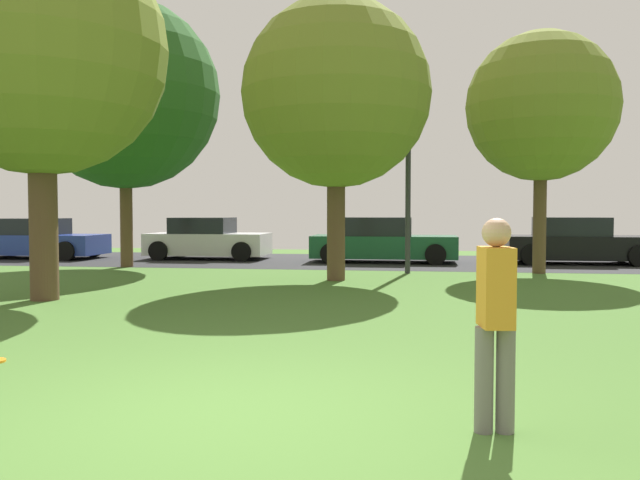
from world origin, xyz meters
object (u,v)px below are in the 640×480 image
oak_tree_right (125,95)px  oak_tree_center (541,107)px  parked_car_blue (35,240)px  birch_tree_lone (40,50)px  person_walking (495,316)px  parked_car_white (207,240)px  street_lamp_post (408,187)px  maple_tree_far (336,94)px  parked_car_black (576,243)px  parked_car_green (382,242)px

oak_tree_right → oak_tree_center: size_ratio=1.23×
oak_tree_right → parked_car_blue: oak_tree_right is taller
birch_tree_lone → person_walking: birch_tree_lone is taller
birch_tree_lone → parked_car_white: bearing=91.3°
street_lamp_post → parked_car_white: bearing=148.8°
maple_tree_far → street_lamp_post: 3.34m
maple_tree_far → birch_tree_lone: (-4.92, -4.13, 0.20)m
birch_tree_lone → street_lamp_post: 9.27m
oak_tree_center → parked_car_blue: size_ratio=1.38×
oak_tree_right → parked_car_white: oak_tree_right is taller
oak_tree_right → oak_tree_center: 11.59m
street_lamp_post → maple_tree_far: bearing=-129.8°
person_walking → parked_car_blue: (-13.58, 15.87, -0.25)m
parked_car_black → parked_car_blue: bearing=-179.1°
maple_tree_far → parked_car_white: maple_tree_far is taller
parked_car_green → street_lamp_post: 4.00m
oak_tree_center → parked_car_white: size_ratio=1.57×
maple_tree_far → oak_tree_center: maple_tree_far is taller
oak_tree_right → birch_tree_lone: bearing=-77.1°
parked_car_white → parked_car_green: (5.95, -0.55, 0.01)m
person_walking → parked_car_black: person_walking is taller
street_lamp_post → oak_tree_right: bearing=174.6°
parked_car_white → parked_car_black: parked_car_black is taller
oak_tree_right → parked_car_green: bearing=21.0°
parked_car_blue → street_lamp_post: size_ratio=1.02×
person_walking → street_lamp_post: street_lamp_post is taller
oak_tree_right → parked_car_black: bearing=13.0°
birch_tree_lone → parked_car_blue: birch_tree_lone is taller
oak_tree_center → parked_car_black: size_ratio=1.45×
oak_tree_center → person_walking: oak_tree_center is taller
street_lamp_post → person_walking: bearing=-86.3°
person_walking → oak_tree_center: bearing=-19.1°
maple_tree_far → person_walking: 11.19m
oak_tree_right → parked_car_blue: bearing=149.0°
oak_tree_center → parked_car_black: oak_tree_center is taller
parked_car_green → maple_tree_far: bearing=-98.2°
birch_tree_lone → parked_car_white: 10.95m
oak_tree_center → parked_car_blue: (-16.19, 3.03, -3.71)m
parked_car_white → birch_tree_lone: bearing=-88.7°
maple_tree_far → parked_car_green: 6.73m
person_walking → street_lamp_post: bearing=-3.8°
maple_tree_far → person_walking: bearing=-76.6°
person_walking → parked_car_blue: size_ratio=0.35×
person_walking → parked_car_white: 18.11m
parked_car_blue → parked_car_white: size_ratio=1.14×
oak_tree_center → person_walking: size_ratio=3.93×
street_lamp_post → birch_tree_lone: bearing=-137.1°
parked_car_blue → parked_car_black: parked_car_black is taller
oak_tree_center → parked_car_white: bearing=160.6°
oak_tree_center → birch_tree_lone: bearing=-146.4°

